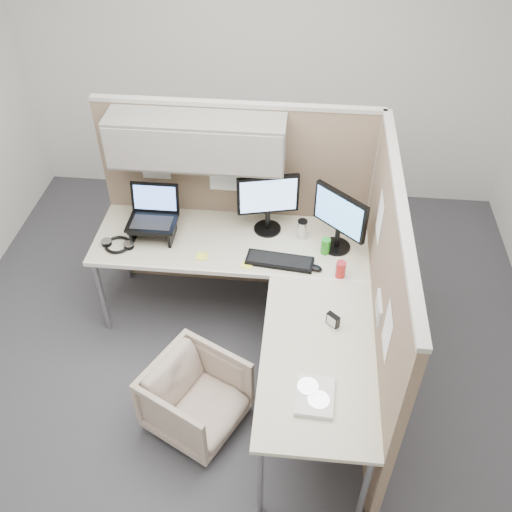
# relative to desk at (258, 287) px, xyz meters

# --- Properties ---
(ground) EXTENTS (4.50, 4.50, 0.00)m
(ground) POSITION_rel_desk_xyz_m (-0.12, -0.13, -0.69)
(ground) COLOR #39393E
(ground) RESTS_ON ground
(partition_back) EXTENTS (2.00, 0.36, 1.63)m
(partition_back) POSITION_rel_desk_xyz_m (-0.34, 0.70, 0.41)
(partition_back) COLOR #826A55
(partition_back) RESTS_ON ground
(partition_right) EXTENTS (0.07, 2.03, 1.63)m
(partition_right) POSITION_rel_desk_xyz_m (0.78, -0.19, 0.13)
(partition_right) COLOR #826A55
(partition_right) RESTS_ON ground
(desk) EXTENTS (2.00, 1.98, 0.73)m
(desk) POSITION_rel_desk_xyz_m (0.00, 0.00, 0.00)
(desk) COLOR beige
(desk) RESTS_ON ground
(office_chair) EXTENTS (0.71, 0.73, 0.57)m
(office_chair) POSITION_rel_desk_xyz_m (-0.34, -0.62, -0.40)
(office_chair) COLOR #B8A392
(office_chair) RESTS_ON ground
(monitor_left) EXTENTS (0.44, 0.20, 0.47)m
(monitor_left) POSITION_rel_desk_xyz_m (0.02, 0.56, 0.32)
(monitor_left) COLOR black
(monitor_left) RESTS_ON desk
(monitor_right) EXTENTS (0.35, 0.32, 0.47)m
(monitor_right) POSITION_rel_desk_xyz_m (0.52, 0.41, 0.32)
(monitor_right) COLOR black
(monitor_right) RESTS_ON desk
(laptop_station) EXTENTS (0.35, 0.30, 0.36)m
(laptop_station) POSITION_rel_desk_xyz_m (-0.80, 0.43, 0.18)
(laptop_station) COLOR black
(laptop_station) RESTS_ON desk
(keyboard) EXTENTS (0.48, 0.20, 0.02)m
(keyboard) POSITION_rel_desk_xyz_m (0.13, 0.21, 0.05)
(keyboard) COLOR black
(keyboard) RESTS_ON desk
(mouse) EXTENTS (0.11, 0.09, 0.03)m
(mouse) POSITION_rel_desk_xyz_m (0.38, 0.16, 0.06)
(mouse) COLOR black
(mouse) RESTS_ON desk
(travel_mug) EXTENTS (0.07, 0.07, 0.15)m
(travel_mug) POSITION_rel_desk_xyz_m (0.27, 0.50, 0.12)
(travel_mug) COLOR silver
(travel_mug) RESTS_ON desk
(soda_can_green) EXTENTS (0.07, 0.07, 0.12)m
(soda_can_green) POSITION_rel_desk_xyz_m (0.54, 0.11, 0.10)
(soda_can_green) COLOR #B21E1E
(soda_can_green) RESTS_ON desk
(soda_can_silver) EXTENTS (0.07, 0.07, 0.12)m
(soda_can_silver) POSITION_rel_desk_xyz_m (0.44, 0.34, 0.10)
(soda_can_silver) COLOR #268C1E
(soda_can_silver) RESTS_ON desk
(sticky_note_b) EXTENTS (0.09, 0.09, 0.01)m
(sticky_note_b) POSITION_rel_desk_xyz_m (-0.09, 0.16, 0.05)
(sticky_note_b) COLOR #F8FF43
(sticky_note_b) RESTS_ON desk
(sticky_note_a) EXTENTS (0.08, 0.08, 0.01)m
(sticky_note_a) POSITION_rel_desk_xyz_m (-0.41, 0.21, 0.05)
(sticky_note_a) COLOR #F8FF43
(sticky_note_a) RESTS_ON desk
(headphones) EXTENTS (0.24, 0.21, 0.03)m
(headphones) POSITION_rel_desk_xyz_m (-1.03, 0.27, 0.06)
(headphones) COLOR black
(headphones) RESTS_ON desk
(paper_stack) EXTENTS (0.22, 0.27, 0.03)m
(paper_stack) POSITION_rel_desk_xyz_m (0.40, -0.87, 0.06)
(paper_stack) COLOR white
(paper_stack) RESTS_ON desk
(desk_clock) EXTENTS (0.09, 0.08, 0.09)m
(desk_clock) POSITION_rel_desk_xyz_m (0.49, -0.33, 0.09)
(desk_clock) COLOR black
(desk_clock) RESTS_ON desk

